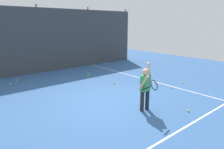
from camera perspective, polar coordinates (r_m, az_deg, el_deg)
The scene contains 16 objects.
ground_plane at distance 6.36m, azimuth -1.33°, elevation -7.83°, with size 20.00×20.00×0.00m, color #335B93.
court_line_baseline at distance 4.91m, azimuth 17.07°, elevation -15.54°, with size 9.00×0.05×0.00m, color white.
court_line_sideline at distance 9.01m, azimuth 9.45°, elevation -1.36°, with size 0.05×9.00×0.00m, color white.
back_fence_windscreen at distance 10.56m, azimuth -19.66°, elevation 8.87°, with size 11.79×0.08×3.11m, color #383D42.
fence_post_2 at distance 10.62m, azimuth -19.81°, elevation 9.28°, with size 0.09×0.09×3.26m, color slate.
fence_post_3 at distance 11.92m, azimuth -6.60°, elevation 10.46°, with size 0.09×0.09×3.26m, color slate.
fence_post_4 at distance 13.71m, azimuth 3.66°, elevation 11.00°, with size 0.09×0.09×3.26m, color slate.
tennis_player at distance 5.64m, azimuth 9.43°, elevation -3.13°, with size 0.64×0.66×1.35m.
water_bottle at distance 9.32m, azimuth -6.74°, elevation -0.04°, with size 0.07×0.07×0.22m, color green.
tennis_ball_0 at distance 6.10m, azimuth 20.59°, elevation -9.47°, with size 0.07×0.07×0.07m, color #CCE033.
tennis_ball_1 at distance 8.00m, azimuth 16.52°, elevation -3.53°, with size 0.07×0.07×0.07m, color #CCE033.
tennis_ball_2 at distance 9.51m, azimuth -25.09°, elevation -1.51°, with size 0.07×0.07×0.07m, color #CCE033.
tennis_ball_3 at distance 9.05m, azimuth -26.59°, elevation -2.43°, with size 0.07×0.07×0.07m, color #CCE033.
tennis_ball_4 at distance 8.26m, azimuth 0.69°, elevation -2.37°, with size 0.07×0.07×0.07m, color #CCE033.
tennis_ball_5 at distance 12.22m, azimuth -1.92°, elevation 3.08°, with size 0.07×0.07×0.07m, color #CCE033.
tennis_ball_8 at distance 8.76m, azimuth 19.35°, elevation -2.21°, with size 0.07×0.07×0.07m, color #CCE033.
Camera 1 is at (-3.67, -4.62, 2.38)m, focal length 32.60 mm.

